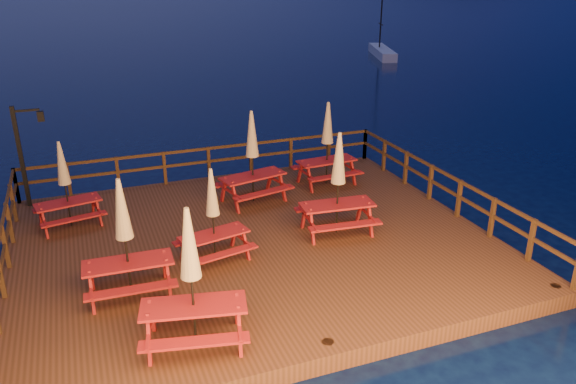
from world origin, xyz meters
The scene contains 13 objects.
ground centered at (0.00, 0.00, 0.00)m, with size 500.00×500.00×0.00m, color #050C32.
deck centered at (0.00, 0.00, 0.20)m, with size 12.00×10.00×0.40m, color #442715.
deck_piles centered at (0.00, 0.00, -0.30)m, with size 11.44×9.44×1.40m.
railing centered at (0.00, 1.78, 1.16)m, with size 11.80×9.75×1.10m.
lamp_post centered at (-5.39, 4.55, 2.20)m, with size 0.85×0.18×3.00m.
sailboat centered at (20.52, 29.09, 0.34)m, with size 3.42×6.89×10.24m.
picnic_table_0 centered at (-4.42, 2.59, 1.65)m, with size 1.92×1.69×2.41m.
picnic_table_1 centered at (-2.34, -3.72, 1.85)m, with size 2.24×1.98×2.79m.
picnic_table_2 centered at (-1.21, -0.71, 1.62)m, with size 1.90×1.67×2.35m.
picnic_table_3 centered at (-3.29, -1.56, 1.79)m, with size 1.94×1.62×2.68m.
picnic_table_4 centered at (3.46, 3.02, 1.81)m, with size 1.99×1.68×2.70m.
picnic_table_5 centered at (0.78, 2.46, 1.85)m, with size 2.26×2.00×2.79m.
picnic_table_6 centered at (2.20, -0.38, 1.84)m, with size 2.08×1.77×2.76m.
Camera 1 is at (-3.86, -12.55, 7.03)m, focal length 35.00 mm.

